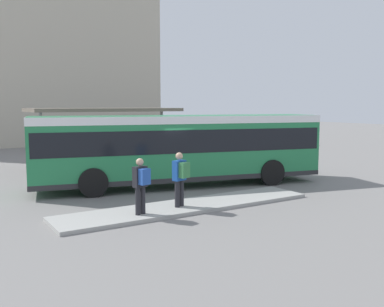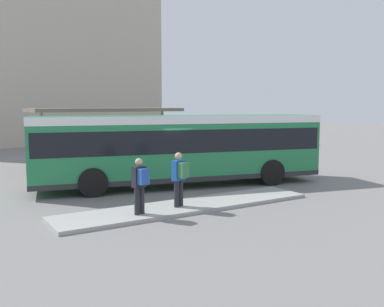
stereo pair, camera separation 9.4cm
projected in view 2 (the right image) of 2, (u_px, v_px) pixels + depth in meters
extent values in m
plane|color=slate|center=(180.00, 185.00, 18.14)|extent=(120.00, 120.00, 0.00)
cube|color=#9E9E99|center=(188.00, 206.00, 14.19)|extent=(8.99, 1.80, 0.12)
cube|color=#237A47|center=(180.00, 147.00, 17.96)|extent=(12.25, 5.17, 2.61)
cube|color=white|center=(180.00, 119.00, 17.82)|extent=(12.27, 5.19, 0.30)
cube|color=black|center=(180.00, 139.00, 17.92)|extent=(12.02, 5.14, 0.91)
cube|color=black|center=(303.00, 136.00, 19.80)|extent=(0.60, 2.21, 1.00)
cube|color=#28282B|center=(180.00, 175.00, 18.09)|extent=(12.26, 5.18, 0.20)
cylinder|color=black|center=(248.00, 165.00, 20.36)|extent=(1.13, 0.53, 1.10)
cylinder|color=black|center=(272.00, 172.00, 18.14)|extent=(1.13, 0.53, 1.10)
cylinder|color=black|center=(88.00, 173.00, 18.02)|extent=(1.13, 0.53, 1.10)
cylinder|color=black|center=(93.00, 182.00, 15.80)|extent=(1.13, 0.53, 1.10)
cylinder|color=#232328|center=(137.00, 201.00, 12.78)|extent=(0.16, 0.16, 0.83)
cylinder|color=#232328|center=(142.00, 200.00, 12.91)|extent=(0.16, 0.16, 0.83)
cube|color=black|center=(139.00, 177.00, 12.76)|extent=(0.46, 0.32, 0.63)
cube|color=#234CA3|center=(144.00, 177.00, 12.61)|extent=(0.35, 0.27, 0.48)
sphere|color=tan|center=(139.00, 162.00, 12.71)|extent=(0.23, 0.23, 0.23)
cylinder|color=#232328|center=(177.00, 194.00, 13.75)|extent=(0.16, 0.16, 0.86)
cylinder|color=#232328|center=(181.00, 193.00, 13.89)|extent=(0.16, 0.16, 0.86)
cube|color=#194799|center=(179.00, 170.00, 13.73)|extent=(0.48, 0.35, 0.65)
cube|color=#337542|center=(184.00, 170.00, 13.58)|extent=(0.37, 0.29, 0.49)
sphere|color=tan|center=(178.00, 156.00, 13.68)|extent=(0.23, 0.23, 0.23)
torus|color=black|center=(261.00, 155.00, 25.94)|extent=(0.12, 0.72, 0.72)
torus|color=black|center=(252.00, 154.00, 26.81)|extent=(0.12, 0.72, 0.72)
cylinder|color=orange|center=(256.00, 151.00, 26.35)|extent=(0.12, 0.76, 0.04)
cylinder|color=orange|center=(255.00, 151.00, 26.51)|extent=(0.04, 0.04, 0.35)
cube|color=black|center=(255.00, 149.00, 26.49)|extent=(0.09, 0.19, 0.04)
cylinder|color=orange|center=(260.00, 150.00, 25.99)|extent=(0.48, 0.08, 0.03)
torus|color=black|center=(252.00, 154.00, 26.74)|extent=(0.15, 0.69, 0.69)
torus|color=black|center=(245.00, 153.00, 27.59)|extent=(0.15, 0.69, 0.69)
cylinder|color=#287F3D|center=(248.00, 150.00, 27.14)|extent=(0.14, 0.73, 0.04)
cylinder|color=#287F3D|center=(247.00, 150.00, 27.30)|extent=(0.04, 0.04, 0.34)
cube|color=black|center=(247.00, 148.00, 27.28)|extent=(0.10, 0.19, 0.04)
cylinder|color=#287F3D|center=(252.00, 149.00, 26.79)|extent=(0.48, 0.10, 0.03)
torus|color=black|center=(240.00, 153.00, 27.30)|extent=(0.11, 0.70, 0.70)
torus|color=black|center=(232.00, 152.00, 28.14)|extent=(0.11, 0.70, 0.70)
cylinder|color=#2847AD|center=(236.00, 149.00, 27.70)|extent=(0.11, 0.73, 0.04)
cylinder|color=#2847AD|center=(234.00, 149.00, 27.86)|extent=(0.04, 0.04, 0.34)
cube|color=black|center=(234.00, 147.00, 27.84)|extent=(0.09, 0.19, 0.04)
cylinder|color=#2847AD|center=(239.00, 148.00, 27.35)|extent=(0.48, 0.08, 0.03)
cube|color=#706656|center=(106.00, 110.00, 23.27)|extent=(8.10, 2.99, 0.18)
cylinder|color=gray|center=(42.00, 142.00, 21.65)|extent=(0.16, 0.16, 3.05)
cylinder|color=gray|center=(162.00, 137.00, 25.26)|extent=(0.16, 0.16, 3.05)
cylinder|color=slate|center=(140.00, 165.00, 22.00)|extent=(0.81, 0.81, 0.63)
sphere|color=#286B2D|center=(140.00, 152.00, 21.92)|extent=(0.93, 0.93, 0.93)
cube|color=#BCB29E|center=(24.00, 62.00, 39.64)|extent=(22.08, 12.84, 14.72)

